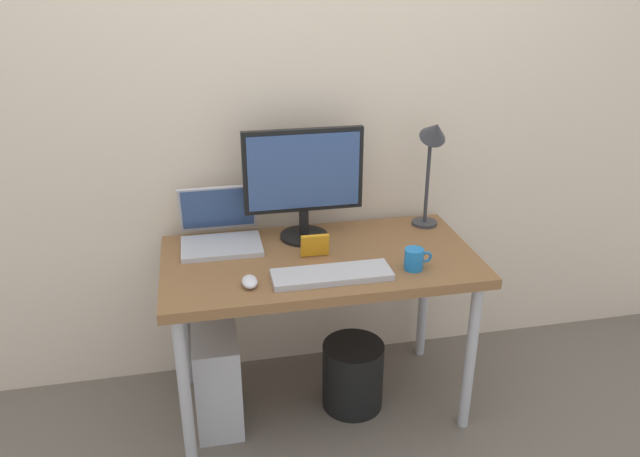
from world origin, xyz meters
TOP-DOWN VIEW (x-y plane):
  - ground_plane at (0.00, 0.00)m, footprint 6.00×6.00m
  - back_wall at (0.00, 0.38)m, footprint 4.40×0.04m
  - desk at (0.00, 0.00)m, footprint 1.23×0.64m
  - monitor at (-0.03, 0.19)m, footprint 0.49×0.20m
  - laptop at (-0.37, 0.21)m, footprint 0.32×0.28m
  - desk_lamp at (0.51, 0.19)m, footprint 0.11×0.16m
  - keyboard at (0.01, -0.18)m, footprint 0.44×0.14m
  - mouse at (-0.29, -0.18)m, footprint 0.06×0.09m
  - coffee_mug at (0.33, -0.17)m, footprint 0.11×0.07m
  - photo_frame at (-0.02, 0.01)m, footprint 0.11×0.03m
  - computer_tower at (-0.43, -0.00)m, footprint 0.18×0.36m
  - wastebasket at (0.14, -0.04)m, footprint 0.26×0.26m

SIDE VIEW (x-z plane):
  - ground_plane at x=0.00m, z-range 0.00..0.00m
  - wastebasket at x=0.14m, z-range 0.00..0.30m
  - computer_tower at x=-0.43m, z-range 0.00..0.42m
  - desk at x=0.00m, z-range 0.28..0.99m
  - keyboard at x=0.01m, z-range 0.71..0.73m
  - mouse at x=-0.29m, z-range 0.71..0.74m
  - coffee_mug at x=0.33m, z-range 0.71..0.79m
  - photo_frame at x=-0.02m, z-range 0.71..0.80m
  - laptop at x=-0.37m, z-range 0.65..0.88m
  - monitor at x=-0.03m, z-range 0.74..1.20m
  - desk_lamp at x=0.51m, z-range 0.82..1.31m
  - back_wall at x=0.00m, z-range 0.00..2.60m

